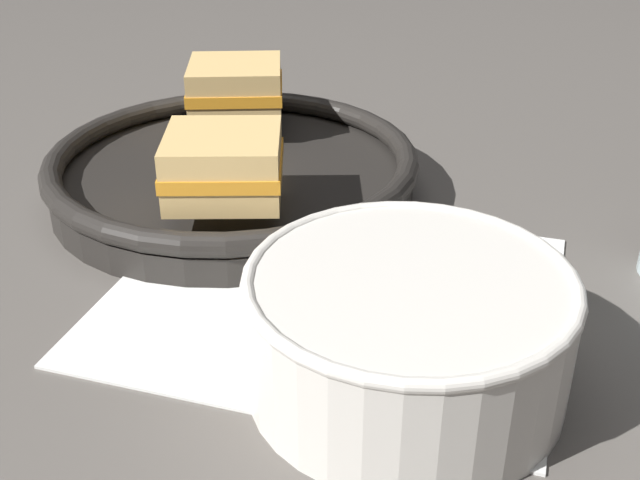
% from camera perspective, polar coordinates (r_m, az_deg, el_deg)
% --- Properties ---
extents(ground_plane, '(4.00, 4.00, 0.00)m').
position_cam_1_polar(ground_plane, '(0.54, 0.13, -4.00)').
color(ground_plane, '#56514C').
extents(napkin, '(0.30, 0.26, 0.00)m').
position_cam_1_polar(napkin, '(0.54, 1.00, -3.75)').
color(napkin, white).
rests_on(napkin, ground_plane).
extents(soup_bowl, '(0.18, 0.18, 0.07)m').
position_cam_1_polar(soup_bowl, '(0.44, 6.26, -5.99)').
color(soup_bowl, silver).
rests_on(soup_bowl, ground_plane).
extents(spoon, '(0.14, 0.03, 0.01)m').
position_cam_1_polar(spoon, '(0.52, 5.05, -4.41)').
color(spoon, '#B7B7BC').
rests_on(spoon, napkin).
extents(skillet, '(0.31, 0.31, 0.04)m').
position_cam_1_polar(skillet, '(0.67, -6.20, 4.83)').
color(skillet, black).
rests_on(skillet, ground_plane).
extents(sandwich_near_left, '(0.11, 0.10, 0.05)m').
position_cam_1_polar(sandwich_near_left, '(0.73, -6.03, 10.67)').
color(sandwich_near_left, '#DBB26B').
rests_on(sandwich_near_left, skillet).
extents(sandwich_near_right, '(0.10, 0.10, 0.05)m').
position_cam_1_polar(sandwich_near_right, '(0.57, -6.87, 5.32)').
color(sandwich_near_right, '#DBB26B').
rests_on(sandwich_near_right, skillet).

